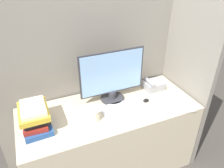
{
  "coord_description": "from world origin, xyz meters",
  "views": [
    {
      "loc": [
        -0.59,
        -1.11,
        1.95
      ],
      "look_at": [
        0.04,
        0.36,
        0.98
      ],
      "focal_mm": 35.0,
      "sensor_mm": 36.0,
      "label": 1
    }
  ],
  "objects_px": {
    "keyboard": "(122,107)",
    "book_stack": "(35,117)",
    "mouse": "(146,100)",
    "monitor": "(112,78)",
    "desk_telephone": "(153,85)",
    "coffee_cup": "(95,115)"
  },
  "relations": [
    {
      "from": "keyboard",
      "to": "book_stack",
      "type": "distance_m",
      "value": 0.74
    },
    {
      "from": "mouse",
      "to": "book_stack",
      "type": "bearing_deg",
      "value": 177.69
    },
    {
      "from": "monitor",
      "to": "desk_telephone",
      "type": "height_order",
      "value": "monitor"
    },
    {
      "from": "book_stack",
      "to": "keyboard",
      "type": "bearing_deg",
      "value": -2.63
    },
    {
      "from": "keyboard",
      "to": "coffee_cup",
      "type": "distance_m",
      "value": 0.29
    },
    {
      "from": "keyboard",
      "to": "desk_telephone",
      "type": "xyz_separation_m",
      "value": [
        0.42,
        0.17,
        0.03
      ]
    },
    {
      "from": "monitor",
      "to": "book_stack",
      "type": "distance_m",
      "value": 0.73
    },
    {
      "from": "mouse",
      "to": "desk_telephone",
      "type": "bearing_deg",
      "value": 43.77
    },
    {
      "from": "keyboard",
      "to": "desk_telephone",
      "type": "bearing_deg",
      "value": 21.78
    },
    {
      "from": "mouse",
      "to": "book_stack",
      "type": "height_order",
      "value": "book_stack"
    },
    {
      "from": "monitor",
      "to": "book_stack",
      "type": "relative_size",
      "value": 1.91
    },
    {
      "from": "keyboard",
      "to": "mouse",
      "type": "xyz_separation_m",
      "value": [
        0.24,
        -0.01,
        0.01
      ]
    },
    {
      "from": "mouse",
      "to": "keyboard",
      "type": "bearing_deg",
      "value": 178.66
    },
    {
      "from": "book_stack",
      "to": "desk_telephone",
      "type": "relative_size",
      "value": 1.69
    },
    {
      "from": "mouse",
      "to": "monitor",
      "type": "bearing_deg",
      "value": 148.48
    },
    {
      "from": "monitor",
      "to": "desk_telephone",
      "type": "distance_m",
      "value": 0.49
    },
    {
      "from": "coffee_cup",
      "to": "desk_telephone",
      "type": "distance_m",
      "value": 0.74
    },
    {
      "from": "keyboard",
      "to": "desk_telephone",
      "type": "height_order",
      "value": "desk_telephone"
    },
    {
      "from": "keyboard",
      "to": "coffee_cup",
      "type": "height_order",
      "value": "coffee_cup"
    },
    {
      "from": "book_stack",
      "to": "desk_telephone",
      "type": "bearing_deg",
      "value": 6.64
    },
    {
      "from": "monitor",
      "to": "keyboard",
      "type": "bearing_deg",
      "value": -79.22
    },
    {
      "from": "book_stack",
      "to": "desk_telephone",
      "type": "distance_m",
      "value": 1.17
    }
  ]
}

